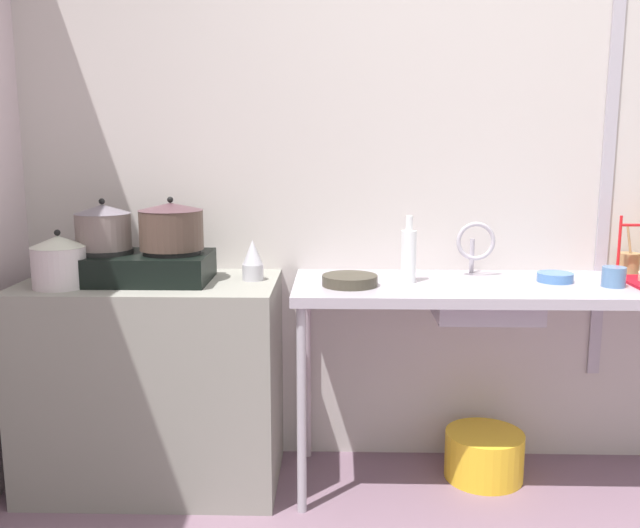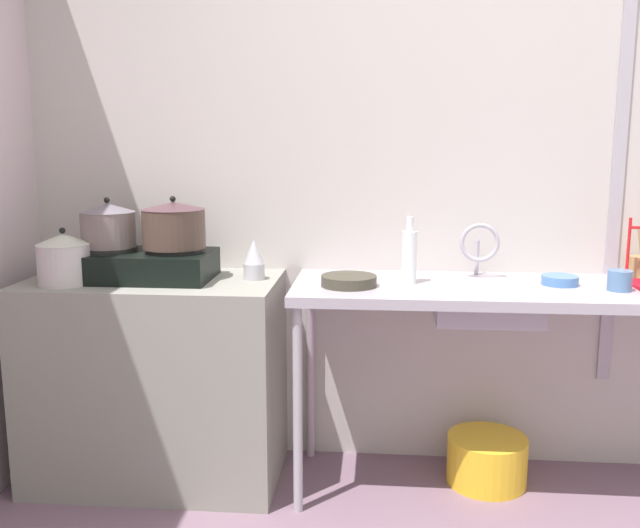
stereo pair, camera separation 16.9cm
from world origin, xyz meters
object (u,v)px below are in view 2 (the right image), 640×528
object	(u,v)px
stove	(143,264)
utensil_jar	(639,266)
pot_beside_stove	(64,259)
percolator	(254,260)
faucet	(479,244)
frying_pan	(349,281)
sink_basin	(485,301)
small_bowl_on_drainboard	(560,280)
cup_by_rack	(620,281)
pot_on_left_burner	(108,225)
pot_on_right_burner	(174,225)
bottle_by_sink	(409,256)
bucket_on_floor	(487,460)

from	to	relation	value
stove	utensil_jar	world-z (taller)	utensil_jar
pot_beside_stove	utensil_jar	world-z (taller)	pot_beside_stove
percolator	faucet	bearing A→B (deg)	7.08
percolator	frying_pan	bearing A→B (deg)	-14.05
sink_basin	utensil_jar	bearing A→B (deg)	18.31
small_bowl_on_drainboard	cup_by_rack	bearing A→B (deg)	-25.03
pot_beside_stove	small_bowl_on_drainboard	bearing A→B (deg)	4.57
pot_on_left_burner	pot_on_right_burner	world-z (taller)	pot_on_right_burner
faucet	frying_pan	xyz separation A→B (m)	(-0.52, -0.21, -0.12)
sink_basin	bottle_by_sink	world-z (taller)	bottle_by_sink
pot_on_left_burner	pot_beside_stove	bearing A→B (deg)	-139.31
sink_basin	utensil_jar	world-z (taller)	utensil_jar
bucket_on_floor	stove	bearing A→B (deg)	-177.80
percolator	small_bowl_on_drainboard	size ratio (longest dim) A/B	1.16
cup_by_rack	bottle_by_sink	xyz separation A→B (m)	(-0.78, 0.07, 0.07)
utensil_jar	cup_by_rack	bearing A→B (deg)	-121.68
pot_beside_stove	bucket_on_floor	size ratio (longest dim) A/B	0.68
pot_beside_stove	frying_pan	xyz separation A→B (m)	(1.11, 0.06, -0.08)
pot_on_right_burner	bottle_by_sink	size ratio (longest dim) A/B	0.96
faucet	frying_pan	distance (m)	0.58
faucet	cup_by_rack	world-z (taller)	faucet
cup_by_rack	bucket_on_floor	world-z (taller)	cup_by_rack
frying_pan	bucket_on_floor	xyz separation A→B (m)	(0.58, 0.11, -0.77)
pot_beside_stove	cup_by_rack	distance (m)	2.13
pot_beside_stove	percolator	world-z (taller)	pot_beside_stove
pot_on_left_burner	bottle_by_sink	bearing A→B (deg)	0.64
pot_beside_stove	sink_basin	xyz separation A→B (m)	(1.65, 0.12, -0.17)
pot_on_right_burner	bottle_by_sink	world-z (taller)	pot_on_right_burner
frying_pan	pot_on_left_burner	bearing A→B (deg)	176.54
pot_on_left_burner	bucket_on_floor	bearing A→B (deg)	2.00
frying_pan	pot_on_right_burner	bearing A→B (deg)	175.21
pot_on_left_burner	faucet	world-z (taller)	pot_on_left_burner
pot_on_left_burner	bottle_by_sink	distance (m)	1.22
sink_basin	cup_by_rack	distance (m)	0.50
stove	pot_on_right_burner	distance (m)	0.21
frying_pan	bottle_by_sink	bearing A→B (deg)	17.30
cup_by_rack	pot_on_right_burner	bearing A→B (deg)	178.20
sink_basin	bucket_on_floor	xyz separation A→B (m)	(0.04, 0.06, -0.69)
pot_on_right_burner	pot_on_left_burner	bearing A→B (deg)	180.00
pot_on_left_burner	faucet	distance (m)	1.51
small_bowl_on_drainboard	bucket_on_floor	xyz separation A→B (m)	(-0.25, 0.02, -0.77)
utensil_jar	pot_beside_stove	bearing A→B (deg)	-171.76
sink_basin	percolator	bearing A→B (deg)	177.56
percolator	frying_pan	world-z (taller)	percolator
pot_beside_stove	cup_by_rack	xyz separation A→B (m)	(2.13, 0.06, -0.06)
pot_on_left_burner	frying_pan	bearing A→B (deg)	-3.46
pot_beside_stove	cup_by_rack	bearing A→B (deg)	1.71
percolator	bottle_by_sink	size ratio (longest dim) A/B	0.62
pot_beside_stove	bottle_by_sink	bearing A→B (deg)	5.56
stove	small_bowl_on_drainboard	size ratio (longest dim) A/B	3.97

